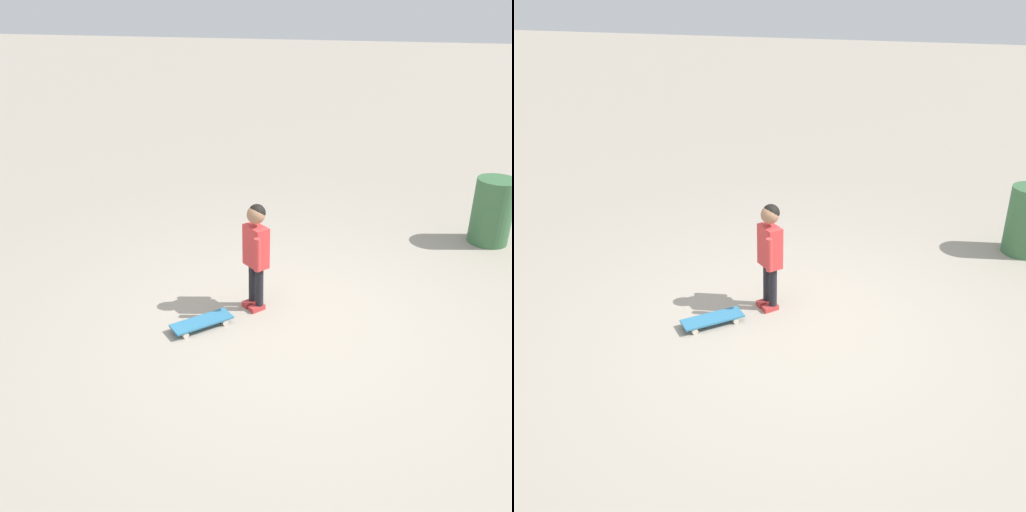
# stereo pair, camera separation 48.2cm
# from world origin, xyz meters

# --- Properties ---
(ground_plane) EXTENTS (50.00, 50.00, 0.00)m
(ground_plane) POSITION_xyz_m (0.00, 0.00, 0.00)
(ground_plane) COLOR #9E9384
(child_person) EXTENTS (0.39, 0.28, 1.06)m
(child_person) POSITION_xyz_m (-0.26, -0.36, 0.66)
(child_person) COLOR black
(child_person) RESTS_ON ground
(skateboard) EXTENTS (0.53, 0.55, 0.07)m
(skateboard) POSITION_xyz_m (0.19, -0.78, 0.06)
(skateboard) COLOR teal
(skateboard) RESTS_ON ground
(trash_bin) EXTENTS (0.46, 0.46, 0.79)m
(trash_bin) POSITION_xyz_m (-2.26, 2.10, 0.39)
(trash_bin) COLOR #38663D
(trash_bin) RESTS_ON ground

